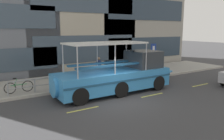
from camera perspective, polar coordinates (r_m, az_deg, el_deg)
The scene contains 10 objects.
ground_plane at distance 13.35m, azimuth 1.08°, elevation -7.52°, with size 120.00×120.00×0.00m, color #3D3D3F.
sidewalk at distance 18.09m, azimuth -8.76°, elevation -2.56°, with size 32.00×4.80×0.18m, color #99968E.
curb_edge at distance 15.90m, azimuth -5.13°, elevation -4.28°, with size 32.00×0.18×0.18m, color #B2ADA3.
lane_centreline at distance 12.94m, azimuth 2.35°, elevation -8.09°, with size 25.80×0.12×0.01m.
curb_guardrail at distance 16.42m, azimuth -3.17°, elevation -1.36°, with size 12.56×0.09×0.89m.
parking_sign at distance 19.92m, azimuth 10.50°, elevation 4.18°, with size 0.60×0.12×2.70m.
leaned_bicycle at distance 15.15m, azimuth -22.77°, elevation -3.98°, with size 1.74×0.46×0.96m.
duck_tour_boat at distance 14.80m, azimuth 2.23°, elevation -1.28°, with size 9.66×2.57×3.32m.
pedestrian_near_bow at distance 18.54m, azimuth 3.27°, elevation 1.05°, with size 0.22×0.43×1.53m.
pedestrian_mid_left at distance 17.58m, azimuth -3.39°, elevation 1.03°, with size 0.49×0.28×1.78m.
Camera 1 is at (-7.02, -10.58, 4.10)m, focal length 35.65 mm.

